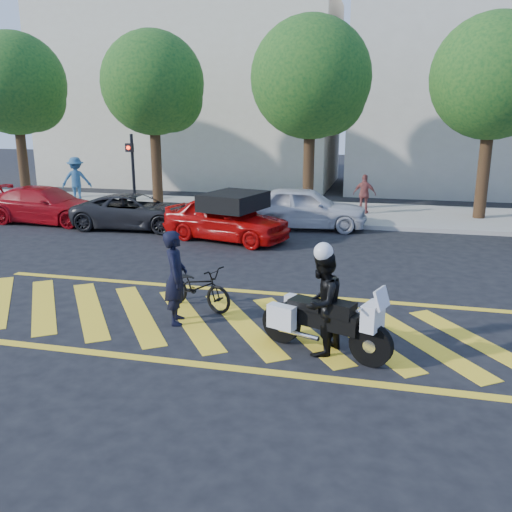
% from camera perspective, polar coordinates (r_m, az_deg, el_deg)
% --- Properties ---
extents(ground, '(90.00, 90.00, 0.00)m').
position_cam_1_polar(ground, '(10.77, -4.07, -6.83)').
color(ground, black).
rests_on(ground, ground).
extents(sidewalk, '(60.00, 5.00, 0.15)m').
position_cam_1_polar(sidewalk, '(22.09, 5.44, 4.60)').
color(sidewalk, '#9E998E').
rests_on(sidewalk, ground).
extents(crosswalk, '(12.33, 4.00, 0.01)m').
position_cam_1_polar(crosswalk, '(10.78, -4.27, -6.79)').
color(crosswalk, yellow).
rests_on(crosswalk, ground).
extents(building_left, '(16.00, 8.00, 10.00)m').
position_cam_1_polar(building_left, '(32.50, -6.54, 16.55)').
color(building_left, beige).
rests_on(building_left, ground).
extents(tree_far_left, '(4.40, 4.40, 7.41)m').
position_cam_1_polar(tree_far_left, '(26.88, -23.73, 15.92)').
color(tree_far_left, black).
rests_on(tree_far_left, ground).
extents(tree_left, '(4.20, 4.20, 7.26)m').
position_cam_1_polar(tree_left, '(23.60, -10.44, 17.08)').
color(tree_left, black).
rests_on(tree_left, ground).
extents(tree_center, '(4.60, 4.60, 7.56)m').
position_cam_1_polar(tree_center, '(21.82, 6.15, 17.70)').
color(tree_center, black).
rests_on(tree_center, ground).
extents(tree_right, '(4.40, 4.40, 7.41)m').
position_cam_1_polar(tree_right, '(21.90, 24.00, 16.42)').
color(tree_right, black).
rests_on(tree_right, ground).
extents(signal_pole, '(0.28, 0.43, 3.20)m').
position_cam_1_polar(signal_pole, '(21.62, -12.89, 9.02)').
color(signal_pole, black).
rests_on(signal_pole, ground).
extents(officer_bike, '(0.62, 0.77, 1.83)m').
position_cam_1_polar(officer_bike, '(10.49, -8.45, -2.25)').
color(officer_bike, black).
rests_on(officer_bike, ground).
extents(bicycle, '(1.86, 1.19, 0.92)m').
position_cam_1_polar(bicycle, '(11.37, -6.24, -3.24)').
color(bicycle, black).
rests_on(bicycle, ground).
extents(police_motorcycle, '(2.31, 1.24, 1.07)m').
position_cam_1_polar(police_motorcycle, '(9.26, 7.00, -6.77)').
color(police_motorcycle, black).
rests_on(police_motorcycle, ground).
extents(officer_moto, '(0.94, 1.05, 1.79)m').
position_cam_1_polar(officer_moto, '(9.14, 6.94, -4.95)').
color(officer_moto, black).
rests_on(officer_moto, ground).
extents(red_convertible, '(4.43, 2.69, 1.41)m').
position_cam_1_polar(red_convertible, '(17.34, -3.16, 3.95)').
color(red_convertible, '#BD0908').
rests_on(red_convertible, ground).
extents(parked_left, '(4.65, 1.99, 1.34)m').
position_cam_1_polar(parked_left, '(21.62, -21.23, 5.04)').
color(parked_left, '#A30A12').
rests_on(parked_left, ground).
extents(parked_mid_left, '(4.49, 2.30, 1.21)m').
position_cam_1_polar(parked_mid_left, '(19.63, -12.55, 4.61)').
color(parked_mid_left, black).
rests_on(parked_mid_left, ground).
extents(parked_mid_right, '(4.52, 2.21, 1.49)m').
position_cam_1_polar(parked_mid_right, '(19.21, 5.11, 5.09)').
color(parked_mid_right, silver).
rests_on(parked_mid_right, ground).
extents(pedestrian_left, '(1.44, 1.13, 1.96)m').
position_cam_1_polar(pedestrian_left, '(25.33, -18.39, 7.64)').
color(pedestrian_left, '#2F5B83').
rests_on(pedestrian_left, sidewalk).
extents(pedestrian_right, '(0.94, 0.51, 1.52)m').
position_cam_1_polar(pedestrian_right, '(21.65, 11.35, 6.41)').
color(pedestrian_right, '#974A45').
rests_on(pedestrian_right, sidewalk).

